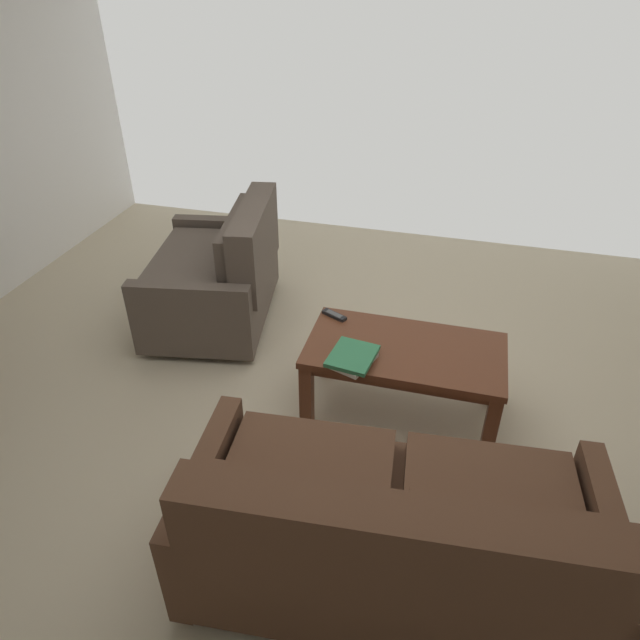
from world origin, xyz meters
name	(u,v)px	position (x,y,z in m)	size (l,w,h in m)	color
ground_plane	(345,421)	(0.00, 0.00, 0.00)	(5.99, 5.37, 0.01)	beige
sofa_main	(392,536)	(-0.41, 0.97, 0.36)	(1.77, 0.97, 0.86)	black
loveseat_near	(220,275)	(1.12, -0.84, 0.37)	(0.99, 1.25, 0.90)	black
coffee_table	(404,358)	(-0.30, -0.16, 0.41)	(1.09, 0.58, 0.48)	brown
book_stack	(352,358)	(-0.04, 0.05, 0.50)	(0.27, 0.30, 0.05)	silver
tv_remote	(334,315)	(0.16, -0.36, 0.49)	(0.16, 0.11, 0.02)	black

